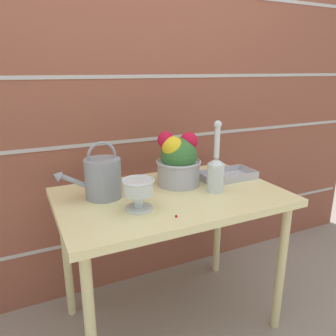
# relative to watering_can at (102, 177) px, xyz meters

# --- Properties ---
(ground_plane) EXTENTS (12.00, 12.00, 0.00)m
(ground_plane) POSITION_rel_watering_can_xyz_m (0.31, -0.10, -0.84)
(ground_plane) COLOR gray
(brick_wall) EXTENTS (3.60, 0.08, 2.20)m
(brick_wall) POSITION_rel_watering_can_xyz_m (0.31, 0.39, 0.26)
(brick_wall) COLOR brown
(brick_wall) RESTS_ON ground_plane
(patio_table) EXTENTS (1.08, 0.69, 0.74)m
(patio_table) POSITION_rel_watering_can_xyz_m (0.31, -0.10, -0.18)
(patio_table) COLOR beige
(patio_table) RESTS_ON ground_plane
(watering_can) EXTENTS (0.31, 0.17, 0.27)m
(watering_can) POSITION_rel_watering_can_xyz_m (0.00, 0.00, 0.00)
(watering_can) COLOR gray
(watering_can) RESTS_ON patio_table
(crystal_pedestal_bowl) EXTENTS (0.14, 0.14, 0.14)m
(crystal_pedestal_bowl) POSITION_rel_watering_can_xyz_m (0.10, -0.21, -0.01)
(crystal_pedestal_bowl) COLOR silver
(crystal_pedestal_bowl) RESTS_ON patio_table
(flower_planter) EXTENTS (0.23, 0.23, 0.28)m
(flower_planter) POSITION_rel_watering_can_xyz_m (0.40, 0.01, 0.03)
(flower_planter) COLOR #ADADB2
(flower_planter) RESTS_ON patio_table
(glass_decanter) EXTENTS (0.08, 0.08, 0.35)m
(glass_decanter) POSITION_rel_watering_can_xyz_m (0.52, -0.16, 0.01)
(glass_decanter) COLOR silver
(glass_decanter) RESTS_ON patio_table
(wire_tray) EXTENTS (0.31, 0.17, 0.04)m
(wire_tray) POSITION_rel_watering_can_xyz_m (0.69, -0.02, -0.09)
(wire_tray) COLOR #B7B7BC
(wire_tray) RESTS_ON patio_table
(fallen_petal) EXTENTS (0.01, 0.01, 0.01)m
(fallen_petal) POSITION_rel_watering_can_xyz_m (0.21, -0.34, -0.09)
(fallen_petal) COLOR red
(fallen_petal) RESTS_ON patio_table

